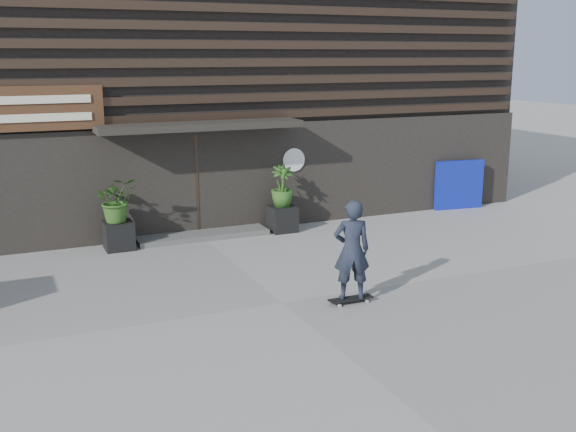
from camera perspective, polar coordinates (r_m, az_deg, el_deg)
name	(u,v)px	position (r m, az deg, el deg)	size (l,w,h in m)	color
ground	(282,303)	(11.59, -0.50, -7.23)	(80.00, 80.00, 0.00)	gray
entrance_step	(202,235)	(15.71, -7.14, -1.57)	(3.00, 0.80, 0.12)	#4E4E4B
planter_pot_left	(119,235)	(15.05, -13.89, -1.58)	(0.60, 0.60, 0.60)	black
bamboo_left	(117,200)	(14.87, -14.06, 1.32)	(0.86, 0.75, 0.96)	#2D591E
planter_pot_right	(282,219)	(16.10, -0.47, -0.22)	(0.60, 0.60, 0.60)	black
bamboo_right	(282,186)	(15.93, -0.48, 2.50)	(0.54, 0.54, 0.96)	#2D591E
blue_tarp	(459,185)	(18.94, 14.03, 2.53)	(1.40, 0.12, 1.31)	#0B1898
building	(143,57)	(20.39, -11.94, 12.82)	(18.00, 11.00, 8.00)	black
skateboarder	(352,250)	(11.33, 5.32, -2.86)	(0.78, 0.56, 1.77)	black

